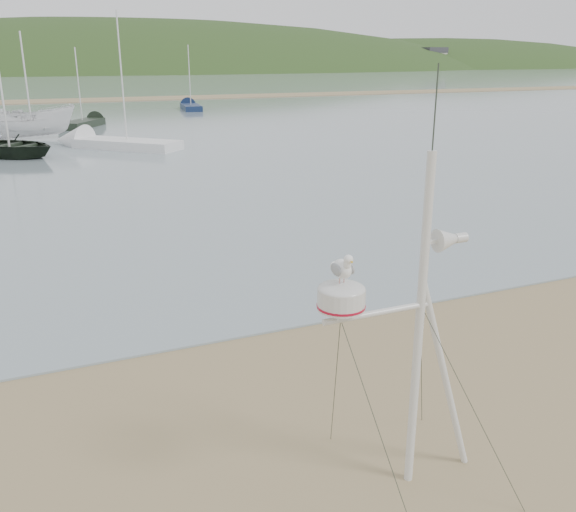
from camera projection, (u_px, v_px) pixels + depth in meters
name	position (u px, v px, depth m)	size (l,w,h in m)	color
water	(19.00, 82.00, 121.89)	(560.00, 256.00, 0.04)	gray
sandbar	(23.00, 102.00, 67.71)	(560.00, 7.00, 0.07)	olive
hill_ridge	(79.00, 126.00, 224.94)	(620.00, 180.00, 80.00)	#203616
far_cottages	(27.00, 59.00, 177.67)	(294.40, 6.30, 8.00)	white
mast_rig	(412.00, 397.00, 7.04)	(2.16, 2.31, 4.88)	silver
boat_dark	(3.00, 104.00, 30.22)	(3.78, 1.10, 5.29)	black
boat_white	(28.00, 95.00, 37.10)	(1.99, 2.04, 5.28)	white
sailboat_dark_mid	(92.00, 122.00, 45.12)	(4.34, 5.83, 5.95)	black
sailboat_blue_far	(189.00, 106.00, 59.35)	(2.37, 6.57, 6.41)	#122140
sailboat_white_near	(94.00, 142.00, 34.42)	(7.03, 6.98, 7.89)	white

